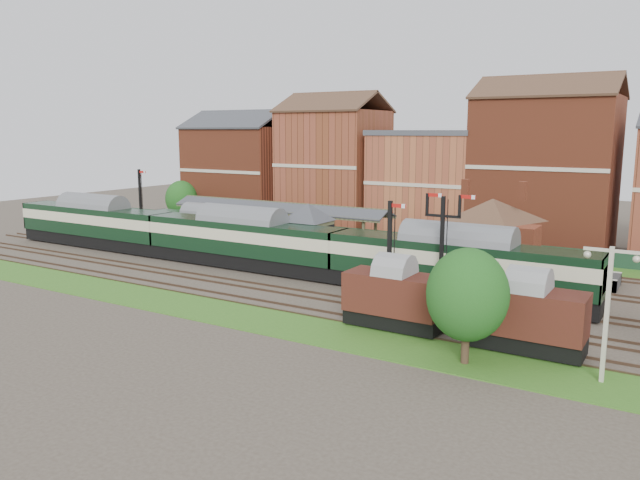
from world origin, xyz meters
The scene contains 20 objects.
ground centered at (0.00, 0.00, 0.00)m, with size 160.00×160.00×0.00m, color #473D33.
grass_back centered at (0.00, 16.00, 0.03)m, with size 90.00×4.50×0.06m, color #2D6619.
grass_front centered at (0.00, -12.00, 0.03)m, with size 90.00×5.00×0.06m, color #2D6619.
fence centered at (0.00, 18.00, 0.75)m, with size 90.00×0.12×1.50m, color #193823.
platform centered at (-5.00, 9.75, 0.50)m, with size 55.00×3.40×1.00m, color #2D2D2D.
signal_box centered at (-3.00, 3.25, 3.19)m, with size 5.40×5.40×6.00m.
brick_hut centered at (5.00, 3.25, 1.20)m, with size 3.20×2.64×2.94m.
station_building centered at (12.00, 9.75, 3.96)m, with size 8.10×8.10×5.90m.
canopy centered at (-11.00, 9.75, 4.58)m, with size 26.00×3.89×4.08m.
semaphore_bracket centered at (12.04, -2.50, 4.63)m, with size 3.60×0.25×8.18m.
semaphore_platform_end centered at (-29.98, 8.00, 4.16)m, with size 1.23×0.25×8.00m.
semaphore_siding centered at (10.02, -7.00, 4.16)m, with size 1.23×0.25×8.00m.
yard_lamp centered at (24.00, -11.50, 3.99)m, with size 2.60×0.22×7.00m.
town_backdrop centered at (-0.18, 25.00, 7.00)m, with size 69.00×10.00×16.00m.
dmu_train centered at (-8.13, 0.00, 2.74)m, with size 61.40×3.22×4.72m.
platform_railcar centered at (-17.53, 6.50, 2.26)m, with size 16.70×2.64×3.85m.
goods_van_a centered at (11.33, -9.00, 2.15)m, with size 6.24×2.71×3.79m.
goods_van_b centered at (19.63, -9.00, 2.20)m, with size 6.40×2.77×3.88m.
tree_far centered at (17.26, -12.61, 3.89)m, with size 4.42×4.42×6.44m.
tree_back centered at (-30.85, 15.81, 3.68)m, with size 4.17×4.17×6.09m.
Camera 1 is at (27.42, -44.32, 12.58)m, focal length 35.00 mm.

